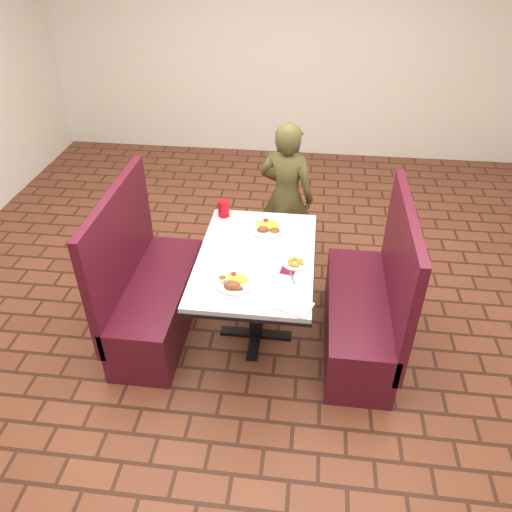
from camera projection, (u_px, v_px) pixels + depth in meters
The scene contains 15 objects.
room at pixel (256, 85), 2.76m from camera, with size 7.00×7.04×2.82m.
dining_table at pixel (256, 267), 3.49m from camera, with size 0.81×1.21×0.75m.
booth_bench_left at pixel (151, 294), 3.75m from camera, with size 0.47×1.20×1.17m.
booth_bench_right at pixel (366, 311), 3.60m from camera, with size 0.47×1.20×1.17m.
diner_person at pixel (286, 197), 4.30m from camera, with size 0.48×0.32×1.33m, color brown.
near_dinner_plate at pixel (234, 281), 3.16m from camera, with size 0.25×0.25×0.08m.
far_dinner_plate at pixel (268, 226), 3.70m from camera, with size 0.27×0.27×0.07m.
plantain_plate at pixel (295, 262), 3.35m from camera, with size 0.17×0.17×0.03m.
maroon_napkin at pixel (288, 270), 3.30m from camera, with size 0.10×0.10×0.00m, color maroon.
spoon_utensil at pixel (292, 277), 3.23m from camera, with size 0.01×0.13×0.00m, color silver.
red_tumbler at pixel (224, 208), 3.84m from camera, with size 0.09×0.09×0.13m, color red.
paper_napkin at pixel (294, 306), 3.00m from camera, with size 0.21×0.16×0.01m, color white.
knife_utensil at pixel (231, 286), 3.15m from camera, with size 0.01×0.18×0.00m, color silver.
fork_utensil at pixel (238, 284), 3.16m from camera, with size 0.01×0.15×0.00m, color silver.
lettuce_shreds at pixel (263, 251), 3.48m from camera, with size 0.28×0.32×0.00m, color #7FBA4A, non-canonical shape.
Camera 1 is at (0.34, -2.78, 2.74)m, focal length 35.00 mm.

